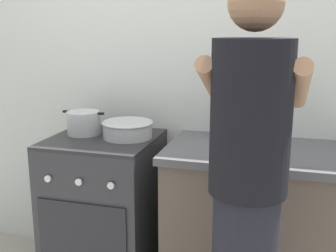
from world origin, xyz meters
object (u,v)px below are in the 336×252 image
at_px(pot, 84,123).
at_px(utensil_crock, 222,122).
at_px(spice_bottle, 276,143).
at_px(person, 247,201).
at_px(stove_range, 105,210).
at_px(mixing_bowl, 128,129).

relative_size(pot, utensil_crock, 0.80).
relative_size(spice_bottle, person, 0.06).
relative_size(pot, spice_bottle, 2.72).
xyz_separation_m(stove_range, utensil_crock, (0.66, 0.20, 0.54)).
height_order(mixing_bowl, person, person).
distance_m(spice_bottle, person, 0.58).
distance_m(pot, mixing_bowl, 0.28).
relative_size(mixing_bowl, spice_bottle, 3.07).
bearing_deg(person, pot, 148.04).
bearing_deg(utensil_crock, mixing_bowl, -162.55).
height_order(pot, mixing_bowl, pot).
bearing_deg(utensil_crock, spice_bottle, -36.35).
xyz_separation_m(stove_range, mixing_bowl, (0.14, 0.04, 0.50)).
relative_size(stove_range, person, 0.53).
height_order(pot, spice_bottle, pot).
relative_size(stove_range, utensil_crock, 2.75).
bearing_deg(pot, utensil_crock, 11.18).
bearing_deg(stove_range, mixing_bowl, 15.19).
distance_m(stove_range, utensil_crock, 0.87).
bearing_deg(person, utensil_crock, 105.79).
xyz_separation_m(utensil_crock, spice_bottle, (0.31, -0.23, -0.04)).
bearing_deg(person, spice_bottle, 81.04).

